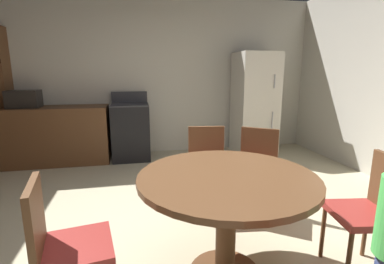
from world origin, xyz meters
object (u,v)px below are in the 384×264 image
chair_northeast (256,166)px  chair_east (372,207)px  oven_range (131,131)px  microwave (24,99)px  chair_north (207,163)px  dining_table (227,197)px  chair_west (62,243)px  refrigerator (255,104)px

chair_northeast → chair_east: bearing=58.2°
oven_range → microwave: 1.65m
chair_north → dining_table: bearing=0.0°
chair_west → chair_northeast: bearing=22.5°
refrigerator → dining_table: bearing=-116.9°
oven_range → chair_northeast: (1.25, -2.17, 0.03)m
refrigerator → oven_range: bearing=178.6°
oven_range → dining_table: size_ratio=0.92×
dining_table → chair_west: bearing=-170.5°
dining_table → chair_west: size_ratio=1.38×
oven_range → chair_west: (-0.36, -3.18, 0.03)m
chair_north → chair_east: 1.47m
refrigerator → microwave: bearing=179.2°
refrigerator → chair_east: refrigerator is taller
chair_northeast → chair_north: (-0.46, 0.18, 0.00)m
chair_west → refrigerator: bearing=41.7°
dining_table → chair_northeast: (0.60, 0.84, -0.10)m
oven_range → chair_east: bearing=-62.2°
chair_northeast → chair_north: 0.50m
refrigerator → microwave: size_ratio=4.00×
microwave → chair_west: size_ratio=0.51×
refrigerator → chair_north: 2.40m
oven_range → chair_northeast: bearing=-60.0°
microwave → chair_north: 3.12m
refrigerator → chair_west: bearing=-128.8°
chair_east → microwave: bearing=-35.5°
chair_northeast → chair_north: same height
dining_table → chair_east: (1.02, -0.16, -0.10)m
chair_north → chair_west: bearing=-36.5°
refrigerator → chair_northeast: 2.34m
microwave → chair_east: size_ratio=0.51×
dining_table → chair_east: size_ratio=1.38×
microwave → chair_north: microwave is taller
oven_range → chair_east: size_ratio=1.26×
chair_northeast → chair_west: bearing=-22.5°
refrigerator → dining_table: size_ratio=1.47×
chair_east → oven_range: bearing=-53.2°
chair_north → chair_east: same height
microwave → chair_west: bearing=-69.4°
chair_northeast → chair_west: same height
oven_range → chair_west: oven_range is taller
microwave → chair_northeast: bearing=-37.7°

